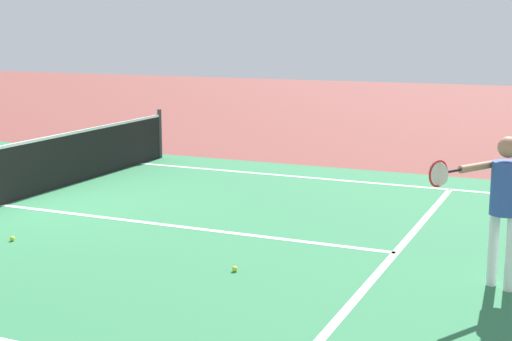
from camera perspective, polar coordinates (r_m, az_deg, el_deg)
ground_plane at (r=12.62m, az=-18.91°, el=-2.54°), size 60.00×60.00×0.00m
court_surface_inbounds at (r=12.62m, az=-18.91°, el=-2.54°), size 10.62×24.40×0.00m
line_sideline_right at (r=13.60m, az=12.80°, el=-1.27°), size 0.10×11.89×0.01m
line_service_near at (r=9.61m, az=10.66°, el=-6.22°), size 8.22×0.10×0.01m
line_center_service at (r=10.75m, az=-6.21°, el=-4.26°), size 0.10×6.40×0.01m
net at (r=12.52m, az=-19.05°, el=-0.35°), size 9.89×0.09×1.07m
player_near at (r=8.35m, az=18.47°, el=-1.81°), size 1.00×0.89×1.68m
tennis_ball_mid_court at (r=8.74m, az=-1.65°, el=-7.56°), size 0.07×0.07×0.07m
tennis_ball_near_net at (r=10.48m, az=-18.21°, el=-4.99°), size 0.07×0.07×0.07m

